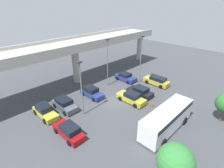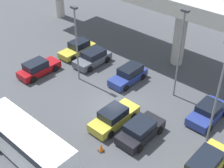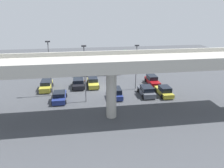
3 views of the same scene
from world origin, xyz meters
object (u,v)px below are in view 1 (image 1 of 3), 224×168
object	(u,v)px
parked_car_4	(140,92)
parked_car_3	(131,98)
lamp_post_mid_lot	(81,85)
lamp_post_near_aisle	(141,57)
shuttle_bus	(167,118)
parked_car_2	(92,92)
parked_car_0	(69,131)
parked_car_5	(126,77)
parked_car_7	(45,111)
lamp_post_by_overpass	(107,60)
traffic_cone	(152,104)
parked_car_1	(65,104)
parked_car_6	(157,81)
tree_front_centre	(175,162)

from	to	relation	value
parked_car_4	parked_car_3	bearing A→B (deg)	94.81
parked_car_3	lamp_post_mid_lot	bearing A→B (deg)	69.66
parked_car_3	lamp_post_near_aisle	size ratio (longest dim) A/B	0.54
parked_car_4	shuttle_bus	size ratio (longest dim) A/B	0.50
parked_car_2	parked_car_4	bearing A→B (deg)	46.26
parked_car_0	parked_car_4	size ratio (longest dim) A/B	1.06
parked_car_0	lamp_post_near_aisle	size ratio (longest dim) A/B	0.52
parked_car_0	lamp_post_near_aisle	bearing A→B (deg)	-80.33
parked_car_5	parked_car_7	world-z (taller)	parked_car_7
lamp_post_by_overpass	lamp_post_mid_lot	bearing A→B (deg)	-154.64
shuttle_bus	lamp_post_mid_lot	xyz separation A→B (m)	(-5.19, 9.87, 2.83)
parked_car_4	shuttle_bus	distance (m)	8.85
parked_car_7	traffic_cone	world-z (taller)	parked_car_7
parked_car_1	parked_car_6	world-z (taller)	parked_car_1
shuttle_bus	parked_car_6	bearing A→B (deg)	-143.56
parked_car_6	lamp_post_near_aisle	xyz separation A→B (m)	(-1.37, 3.05, 4.38)
tree_front_centre	lamp_post_by_overpass	bearing A→B (deg)	61.29
parked_car_3	parked_car_5	world-z (taller)	parked_car_3
lamp_post_near_aisle	lamp_post_by_overpass	distance (m)	6.31
parked_car_7	lamp_post_mid_lot	size ratio (longest dim) A/B	0.58
parked_car_1	parked_car_7	bearing A→B (deg)	-97.95
lamp_post_mid_lot	shuttle_bus	bearing A→B (deg)	-62.26
parked_car_4	lamp_post_by_overpass	xyz separation A→B (m)	(-1.11, 6.68, 4.30)
lamp_post_near_aisle	shuttle_bus	bearing A→B (deg)	-130.03
lamp_post_by_overpass	parked_car_4	bearing A→B (deg)	-80.52
parked_car_2	shuttle_bus	size ratio (longest dim) A/B	0.51
parked_car_0	parked_car_6	distance (m)	19.38
parked_car_0	parked_car_5	xyz separation A→B (m)	(16.71, 5.49, -0.05)
lamp_post_near_aisle	traffic_cone	distance (m)	9.81
lamp_post_mid_lot	tree_front_centre	distance (m)	13.98
parked_car_3	tree_front_centre	xyz separation A→B (m)	(-8.34, -11.12, 2.11)
parked_car_2	lamp_post_by_overpass	world-z (taller)	lamp_post_by_overpass
parked_car_5	lamp_post_mid_lot	distance (m)	13.84
parked_car_4	tree_front_centre	xyz separation A→B (m)	(-10.99, -11.35, 2.12)
parked_car_1	lamp_post_mid_lot	bearing A→B (deg)	18.78
shuttle_bus	tree_front_centre	size ratio (longest dim) A/B	1.97
parked_car_4	parked_car_5	bearing A→B (deg)	-27.00
parked_car_3	parked_car_5	distance (m)	8.15
parked_car_0	traffic_cone	world-z (taller)	parked_car_0
lamp_post_by_overpass	traffic_cone	xyz separation A→B (m)	(-0.18, -9.91, -4.70)
parked_car_2	lamp_post_by_overpass	size ratio (longest dim) A/B	0.51
parked_car_4	parked_car_7	size ratio (longest dim) A/B	0.95
parked_car_2	lamp_post_mid_lot	world-z (taller)	lamp_post_mid_lot
parked_car_6	lamp_post_by_overpass	distance (m)	10.21
parked_car_3	parked_car_5	xyz separation A→B (m)	(5.57, 5.95, -0.05)
parked_car_4	parked_car_7	distance (m)	15.14
parked_car_5	parked_car_3	bearing A→B (deg)	-43.10
parked_car_4	shuttle_bus	world-z (taller)	shuttle_bus
parked_car_2	shuttle_bus	xyz separation A→B (m)	(1.11, -13.01, 1.01)
parked_car_5	lamp_post_near_aisle	distance (m)	5.24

